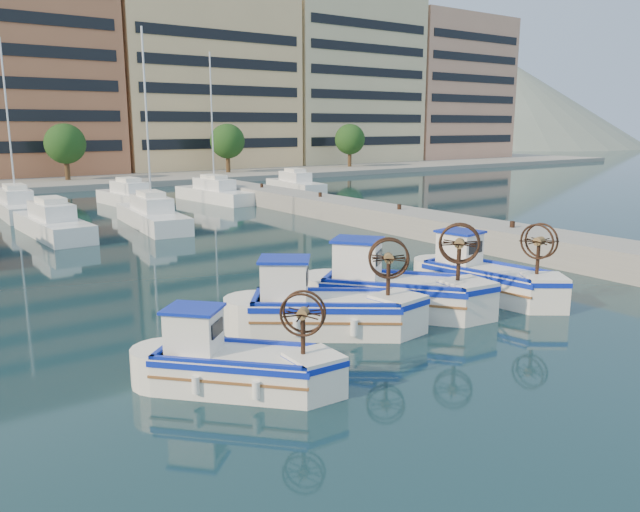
# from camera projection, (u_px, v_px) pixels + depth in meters

# --- Properties ---
(ground) EXTENTS (300.00, 300.00, 0.00)m
(ground) POSITION_uv_depth(u_px,v_px,m) (391.00, 337.00, 17.99)
(ground) COLOR #17323C
(ground) RESTS_ON ground
(quay) EXTENTS (3.00, 60.00, 1.20)m
(quay) POSITION_uv_depth(u_px,v_px,m) (479.00, 234.00, 31.59)
(quay) COLOR gray
(quay) RESTS_ON ground
(waterfront) EXTENTS (180.00, 40.00, 25.60)m
(waterfront) POSITION_uv_depth(u_px,v_px,m) (83.00, 81.00, 72.96)
(waterfront) COLOR gray
(waterfront) RESTS_ON ground
(hill_east) EXTENTS (160.00, 160.00, 50.00)m
(hill_east) POSITION_uv_depth(u_px,v_px,m) (499.00, 146.00, 184.89)
(hill_east) COLOR slate
(hill_east) RESTS_ON ground
(yacht_marina) EXTENTS (40.21, 23.64, 11.50)m
(yacht_marina) POSITION_uv_depth(u_px,v_px,m) (56.00, 217.00, 38.09)
(yacht_marina) COLOR white
(yacht_marina) RESTS_ON ground
(fishing_boat_a) EXTENTS (3.72, 3.79, 2.44)m
(fishing_boat_a) POSITION_uv_depth(u_px,v_px,m) (232.00, 362.00, 14.29)
(fishing_boat_a) COLOR white
(fishing_boat_a) RESTS_ON ground
(fishing_boat_b) EXTENTS (4.59, 4.08, 2.84)m
(fishing_boat_b) POSITION_uv_depth(u_px,v_px,m) (321.00, 307.00, 18.23)
(fishing_boat_b) COLOR white
(fishing_boat_b) RESTS_ON ground
(fishing_boat_c) EXTENTS (4.47, 4.86, 3.04)m
(fishing_boat_c) POSITION_uv_depth(u_px,v_px,m) (391.00, 288.00, 20.15)
(fishing_boat_c) COLOR white
(fishing_boat_c) RESTS_ON ground
(fishing_boat_d) EXTENTS (2.52, 4.71, 2.87)m
(fishing_boat_d) POSITION_uv_depth(u_px,v_px,m) (484.00, 275.00, 22.10)
(fishing_boat_d) COLOR white
(fishing_boat_d) RESTS_ON ground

